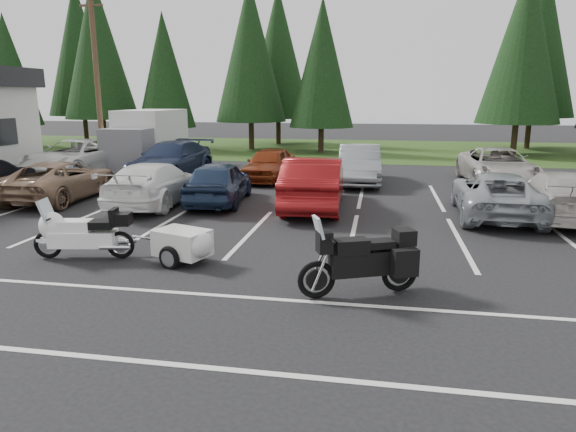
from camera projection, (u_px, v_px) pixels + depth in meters
The scene contains 29 objects.
ground at pixel (222, 241), 12.91m from camera, with size 120.00×120.00×0.00m, color black.
grass_strip at pixel (325, 149), 35.92m from camera, with size 80.00×16.00×0.01m, color #213C13.
lake_water at pixel (382, 126), 64.96m from camera, with size 70.00×50.00×0.02m, color gray.
utility_pole at pixel (96, 73), 25.07m from camera, with size 1.60×0.26×9.00m.
box_truck at pixel (143, 139), 25.94m from camera, with size 2.40×5.60×2.90m, color silver, non-canonical shape.
stall_markings at pixel (243, 223), 14.83m from camera, with size 32.00×16.00×0.01m, color silver.
conifer_1 at pixel (8, 70), 35.80m from camera, with size 3.96×3.96×9.22m.
conifer_2 at pixel (97, 47), 35.95m from camera, with size 5.10×5.10×11.89m.
conifer_3 at pixel (164, 70), 34.04m from camera, with size 3.87×3.87×9.02m.
conifer_4 at pixel (250, 51), 34.25m from camera, with size 4.80×4.80×11.17m.
conifer_5 at pixel (322, 63), 32.35m from camera, with size 4.14×4.14×9.63m.
conifer_6 at pixel (524, 42), 30.52m from camera, with size 4.93×4.93×11.48m.
conifer_back_a at pixel (79, 50), 40.61m from camera, with size 5.28×5.28×12.30m.
conifer_back_b at pixel (278, 53), 38.43m from camera, with size 4.97×4.97×11.58m.
conifer_back_c at pixel (538, 37), 34.51m from camera, with size 5.50×5.50×12.81m.
car_near_2 at pixel (61, 180), 18.06m from camera, with size 2.28×4.94×1.37m, color #88684F.
car_near_3 at pixel (155, 184), 17.14m from camera, with size 2.01×4.95×1.44m, color white.
car_near_4 at pixel (219, 182), 17.40m from camera, with size 1.74×4.31×1.47m, color #1B2A44.
car_near_5 at pixel (314, 183), 16.58m from camera, with size 1.78×5.09×1.68m, color maroon.
car_near_6 at pixel (496, 194), 15.44m from camera, with size 2.27×4.92×1.37m, color gray.
car_near_7 at pixel (559, 195), 15.16m from camera, with size 2.00×4.93×1.43m, color #AFA8A0.
car_far_0 at pixel (76, 157), 23.70m from camera, with size 2.72×5.91×1.64m, color white.
car_far_1 at pixel (171, 160), 22.92m from camera, with size 2.24×5.52×1.60m, color #19233F.
car_far_2 at pixel (270, 164), 22.18m from camera, with size 1.68×4.17×1.42m, color maroon.
car_far_3 at pixel (359, 164), 21.48m from camera, with size 1.68×4.82×1.59m, color gray.
car_far_4 at pixel (497, 167), 21.13m from camera, with size 2.49×5.40×1.50m, color #A8A29A.
touring_motorcycle at pixel (83, 229), 11.41m from camera, with size 2.49×0.77×1.38m, color white, non-canonical shape.
cargo_trailer at pixel (182, 246), 11.15m from camera, with size 1.64×0.92×0.76m, color silver, non-canonical shape.
adventure_motorcycle at pixel (359, 254), 9.27m from camera, with size 2.54×0.88×1.55m, color black, non-canonical shape.
Camera 1 is at (3.82, -11.95, 3.55)m, focal length 32.00 mm.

